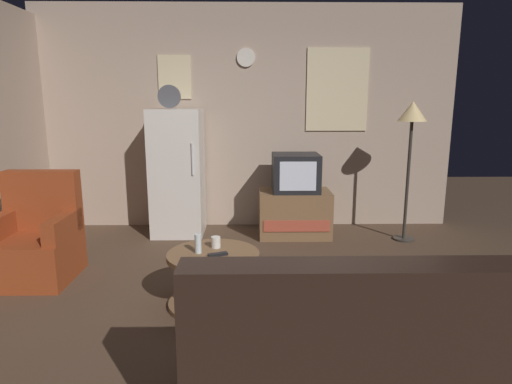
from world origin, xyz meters
name	(u,v)px	position (x,y,z in m)	size (l,w,h in m)	color
ground_plane	(245,311)	(0.00, 0.00, 0.00)	(12.00, 12.00, 0.00)	#4C3828
wall_with_art	(247,118)	(0.01, 2.45, 1.38)	(5.20, 0.12, 2.74)	tan
fridge	(178,172)	(-0.82, 2.05, 0.75)	(0.60, 0.62, 1.77)	silver
tv_stand	(294,213)	(0.58, 1.92, 0.27)	(0.84, 0.53, 0.55)	brown
crt_tv	(296,173)	(0.58, 1.92, 0.77)	(0.54, 0.51, 0.44)	black
standing_lamp	(412,122)	(1.84, 1.74, 1.36)	(0.32, 0.32, 1.59)	#332D28
coffee_table	(214,279)	(-0.25, 0.11, 0.22)	(0.72, 0.72, 0.43)	brown
wine_glass	(198,244)	(-0.36, 0.11, 0.51)	(0.05, 0.05, 0.15)	silver
mug_ceramic_white	(216,242)	(-0.24, 0.23, 0.48)	(0.08, 0.08, 0.09)	silver
remote_control	(218,254)	(-0.20, 0.04, 0.45)	(0.15, 0.04, 0.02)	black
armchair	(36,242)	(-1.90, 0.69, 0.34)	(0.68, 0.68, 0.96)	maroon
couch	(360,363)	(0.58, -1.17, 0.31)	(1.70, 0.80, 0.92)	black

